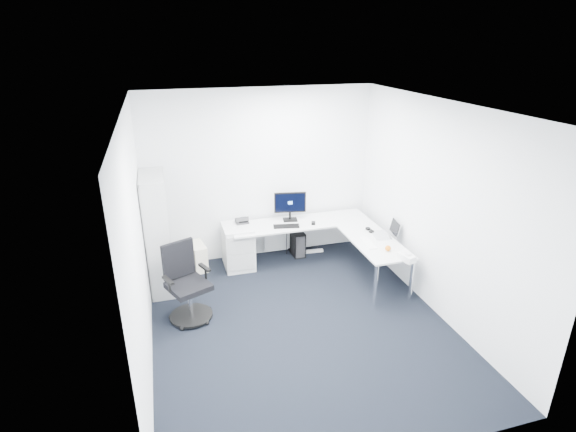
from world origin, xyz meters
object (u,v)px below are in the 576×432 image
object	(u,v)px
task_chair	(188,284)
monitor	(290,206)
laptop	(382,228)
l_desk	(306,249)
bookshelf	(158,233)

from	to	relation	value
task_chair	monitor	xyz separation A→B (m)	(1.72, 1.32, 0.39)
task_chair	laptop	size ratio (longest dim) A/B	2.99
l_desk	task_chair	world-z (taller)	task_chair
bookshelf	laptop	xyz separation A→B (m)	(3.16, -0.58, -0.07)
l_desk	laptop	distance (m)	1.20
monitor	task_chair	bearing A→B (deg)	-132.63
task_chair	monitor	size ratio (longest dim) A/B	2.01
l_desk	laptop	world-z (taller)	laptop
laptop	monitor	bearing A→B (deg)	148.77
task_chair	laptop	distance (m)	2.87
task_chair	monitor	bearing A→B (deg)	13.99
l_desk	laptop	bearing A→B (deg)	-28.26
bookshelf	monitor	world-z (taller)	bookshelf
bookshelf	task_chair	world-z (taller)	bookshelf
monitor	laptop	xyz separation A→B (m)	(1.12, -0.95, -0.12)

